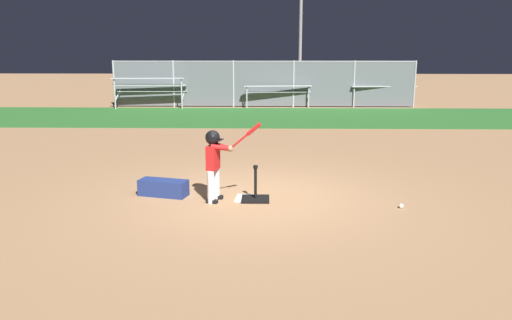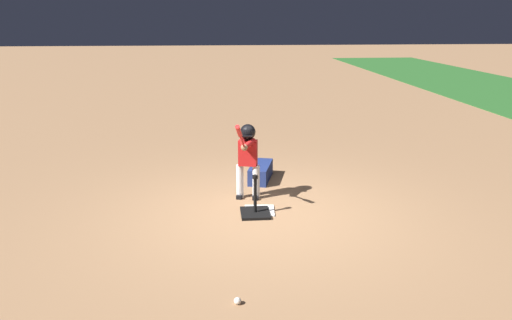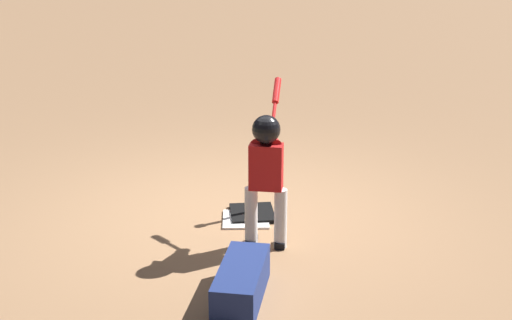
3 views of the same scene
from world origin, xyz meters
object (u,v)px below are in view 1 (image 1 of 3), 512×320
(batting_tee, at_px, (256,196))
(equipment_bag, at_px, (163,188))
(baseball, at_px, (401,206))
(bleachers_far_right, at_px, (153,91))
(batter_child, at_px, (215,156))
(bleachers_left_center, at_px, (378,95))
(bleachers_center, at_px, (276,95))

(batting_tee, xyz_separation_m, equipment_bag, (-1.61, 0.24, 0.07))
(baseball, xyz_separation_m, bleachers_far_right, (-7.26, 14.59, 0.62))
(batter_child, xyz_separation_m, bleachers_far_right, (-4.25, 14.27, -0.11))
(baseball, distance_m, bleachers_left_center, 15.53)
(batting_tee, distance_m, bleachers_center, 14.45)
(batting_tee, bearing_deg, bleachers_far_right, 109.11)
(batter_child, bearing_deg, bleachers_center, 85.21)
(baseball, xyz_separation_m, bleachers_center, (-1.80, 14.82, 0.45))
(baseball, relative_size, bleachers_left_center, 0.02)
(batter_child, height_order, equipment_bag, batter_child)
(batter_child, xyz_separation_m, equipment_bag, (-0.94, 0.30, -0.63))
(batting_tee, xyz_separation_m, bleachers_center, (0.54, 14.44, 0.41))
(bleachers_left_center, relative_size, equipment_bag, 3.73)
(batting_tee, distance_m, batter_child, 0.97)
(equipment_bag, bearing_deg, bleachers_left_center, 79.87)
(batter_child, bearing_deg, bleachers_far_right, 106.59)
(bleachers_center, distance_m, equipment_bag, 14.37)
(batter_child, xyz_separation_m, baseball, (3.01, -0.32, -0.73))
(bleachers_left_center, bearing_deg, bleachers_far_right, -176.22)
(baseball, distance_m, bleachers_center, 14.93)
(bleachers_far_right, bearing_deg, bleachers_left_center, 3.78)
(baseball, bearing_deg, bleachers_center, 96.93)
(bleachers_center, height_order, bleachers_left_center, bleachers_center)
(batting_tee, height_order, baseball, batting_tee)
(batting_tee, relative_size, batter_child, 0.44)
(equipment_bag, bearing_deg, bleachers_far_right, 118.15)
(baseball, height_order, bleachers_far_right, bleachers_far_right)
(bleachers_far_right, relative_size, equipment_bag, 3.77)
(equipment_bag, bearing_deg, baseball, 5.96)
(bleachers_center, relative_size, equipment_bag, 3.73)
(baseball, bearing_deg, equipment_bag, 171.14)
(batter_child, distance_m, bleachers_center, 14.55)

